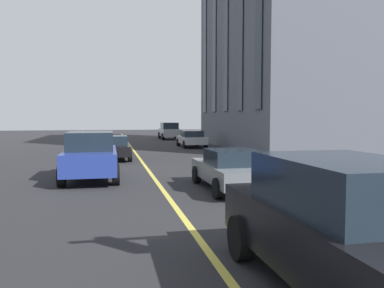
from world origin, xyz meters
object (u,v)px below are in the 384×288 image
Objects in this scene: car_blue_oncoming at (91,155)px; car_grey_mid at (231,169)px; car_black_far at (114,147)px; car_silver_parked_a at (192,139)px; car_black_parked_b at (345,225)px; car_red_near at (97,141)px; car_silver_trailing at (169,131)px.

car_blue_oncoming is 5.76m from car_grey_mid.
car_grey_mid is at bearing -160.36° from car_black_far.
car_silver_parked_a is 0.94× the size of car_black_parked_b.
car_black_far is 0.94× the size of car_black_parked_b.
car_blue_oncoming is (-14.57, -0.24, 0.27)m from car_red_near.
car_silver_parked_a is at bearing -180.00° from car_silver_trailing.
car_black_parked_b is at bearing 174.85° from car_silver_trailing.
car_black_parked_b is at bearing 172.52° from car_silver_parked_a.
car_silver_parked_a is 12.27m from car_silver_trailing.
car_silver_trailing and car_blue_oncoming have the same top height.
car_silver_trailing is 15.42m from car_red_near.
car_red_near is at bearing 9.05° from car_black_parked_b.
car_silver_parked_a is at bearing -37.61° from car_black_far.
car_black_parked_b is 1.07× the size of car_grey_mid.
car_silver_parked_a is 1.13× the size of car_red_near.
car_black_far is at bearing 8.93° from car_black_parked_b.
car_black_far is at bearing -170.63° from car_red_near.
car_red_near reaches higher than car_black_far.
car_blue_oncoming reaches higher than car_silver_parked_a.
car_blue_oncoming is (-15.71, 7.36, 0.27)m from car_silver_parked_a.
car_black_parked_b is at bearing -160.83° from car_blue_oncoming.
car_black_far is 10.51m from car_silver_parked_a.
car_black_far is at bearing 162.70° from car_silver_trailing.
car_blue_oncoming is at bearing 165.25° from car_silver_trailing.
car_silver_parked_a is 27.01m from car_black_parked_b.
car_black_far is 21.57m from car_silver_trailing.
car_red_near is 14.57m from car_blue_oncoming.
car_silver_trailing is at bearing 0.00° from car_silver_parked_a.
car_black_parked_b is (-18.45, -2.90, 0.27)m from car_black_far.
car_silver_trailing reaches higher than car_grey_mid.
car_blue_oncoming is at bearing 154.88° from car_silver_parked_a.
car_grey_mid is at bearing 172.13° from car_silver_parked_a.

